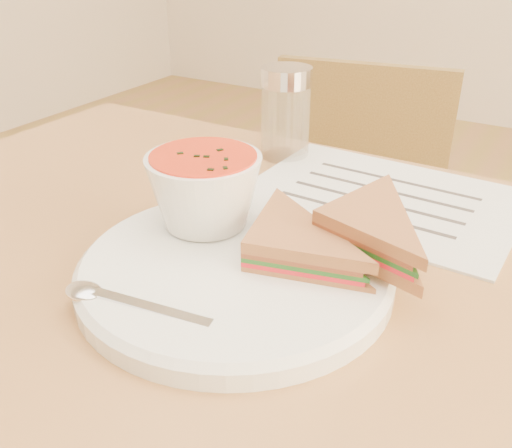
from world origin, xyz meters
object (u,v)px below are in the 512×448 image
Objects in this scene: condiment_shaker at (286,113)px; soup_bowl at (205,194)px; plate at (235,272)px; chair_far at (333,280)px.

soup_bowl is at bearing -79.71° from condiment_shaker.
plate is 2.55× the size of soup_bowl.
plate is 0.31m from condiment_shaker.
soup_bowl is (-0.06, 0.04, 0.05)m from plate.
chair_far is 0.48m from condiment_shaker.
plate is 0.09m from soup_bowl.
chair_far reaches higher than plate.
condiment_shaker reaches higher than plate.
condiment_shaker is at bearing 83.43° from chair_far.
plate is 2.34× the size of condiment_shaker.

